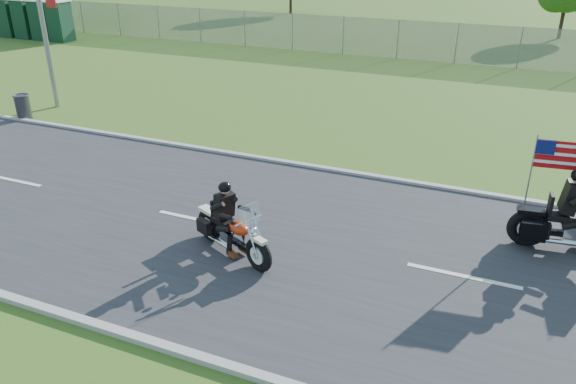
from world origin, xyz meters
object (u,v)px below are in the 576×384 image
at_px(motorcycle_lead, 231,233).
at_px(trash_can, 23,107).
at_px(porta_toilet_c, 25,19).
at_px(porta_toilet_b, 42,21).
at_px(porta_toilet_a, 60,22).
at_px(porta_toilet_d, 9,18).

xyz_separation_m(motorcycle_lead, trash_can, (-11.29, 5.28, -0.07)).
height_order(porta_toilet_c, motorcycle_lead, porta_toilet_c).
bearing_deg(trash_can, porta_toilet_b, 132.17).
xyz_separation_m(porta_toilet_a, trash_can, (10.10, -12.70, -0.71)).
bearing_deg(motorcycle_lead, porta_toilet_c, 167.78).
relative_size(porta_toilet_d, trash_can, 2.62).
xyz_separation_m(porta_toilet_a, motorcycle_lead, (21.40, -17.98, -0.64)).
relative_size(porta_toilet_c, motorcycle_lead, 1.02).
distance_m(porta_toilet_a, porta_toilet_c, 2.80).
height_order(porta_toilet_a, porta_toilet_c, same).
height_order(porta_toilet_a, trash_can, porta_toilet_a).
relative_size(porta_toilet_a, trash_can, 2.62).
bearing_deg(trash_can, porta_toilet_d, 138.40).
bearing_deg(porta_toilet_a, motorcycle_lead, -40.04).
bearing_deg(porta_toilet_b, motorcycle_lead, -38.27).
height_order(porta_toilet_a, porta_toilet_d, same).
bearing_deg(motorcycle_lead, trash_can, 179.33).
relative_size(porta_toilet_b, porta_toilet_d, 1.00).
xyz_separation_m(porta_toilet_a, porta_toilet_b, (-1.40, 0.00, 0.00)).
bearing_deg(porta_toilet_c, porta_toilet_b, 0.00).
relative_size(porta_toilet_a, porta_toilet_c, 1.00).
height_order(porta_toilet_a, porta_toilet_b, same).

